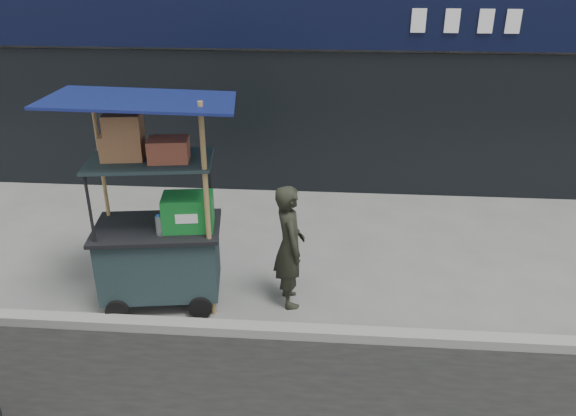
{
  "coord_description": "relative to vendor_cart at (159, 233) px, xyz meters",
  "views": [
    {
      "loc": [
        0.92,
        -5.21,
        3.88
      ],
      "look_at": [
        0.42,
        1.2,
        0.91
      ],
      "focal_mm": 35.0,
      "sensor_mm": 36.0,
      "label": 1
    }
  ],
  "objects": [
    {
      "name": "vendor_cart",
      "position": [
        0.0,
        0.0,
        0.0
      ],
      "size": [
        2.08,
        1.6,
        2.57
      ],
      "rotation": [
        0.0,
        0.0,
        0.15
      ],
      "color": "#1A272C",
      "rests_on": "ground"
    },
    {
      "name": "vendor_man",
      "position": [
        1.5,
        0.08,
        -0.15
      ],
      "size": [
        0.5,
        0.63,
        1.51
      ],
      "primitive_type": "imported",
      "rotation": [
        0.0,
        0.0,
        1.84
      ],
      "color": "black",
      "rests_on": "ground"
    },
    {
      "name": "curb",
      "position": [
        1.01,
        -0.6,
        -0.84
      ],
      "size": [
        80.0,
        0.18,
        0.12
      ],
      "primitive_type": "cube",
      "color": "gray",
      "rests_on": "ground"
    },
    {
      "name": "ground",
      "position": [
        1.01,
        -0.4,
        -0.9
      ],
      "size": [
        80.0,
        80.0,
        0.0
      ],
      "primitive_type": "plane",
      "color": "#60605B",
      "rests_on": "ground"
    }
  ]
}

